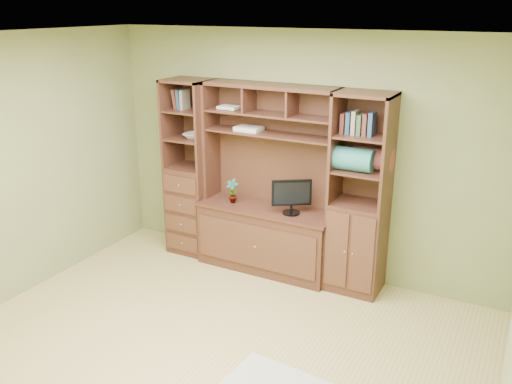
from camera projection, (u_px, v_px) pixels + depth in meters
The scene contains 10 objects.
room at pixel (196, 215), 4.14m from camera, with size 4.60×4.10×2.64m.
center_hutch at pixel (266, 182), 5.80m from camera, with size 1.54×0.53×2.05m, color #452318.
left_tower at pixel (191, 168), 6.28m from camera, with size 0.50×0.45×2.05m, color #452318.
right_tower at pixel (359, 196), 5.38m from camera, with size 0.55×0.45×2.05m, color #452318.
monitor at pixel (292, 191), 5.64m from camera, with size 0.42×0.19×0.51m, color black.
orchid at pixel (232, 191), 6.00m from camera, with size 0.14×0.10×0.27m, color #964E33.
magazines at pixel (249, 129), 5.81m from camera, with size 0.28×0.20×0.04m, color beige.
bowl at pixel (194, 136), 6.12m from camera, with size 0.24×0.24×0.06m, color beige.
blanket_teal at pixel (353, 159), 5.25m from camera, with size 0.40×0.23×0.23m, color #2D7770.
blanket_red at pixel (372, 159), 5.29m from camera, with size 0.39×0.22×0.22m, color brown.
Camera 1 is at (2.21, -3.19, 2.82)m, focal length 38.00 mm.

